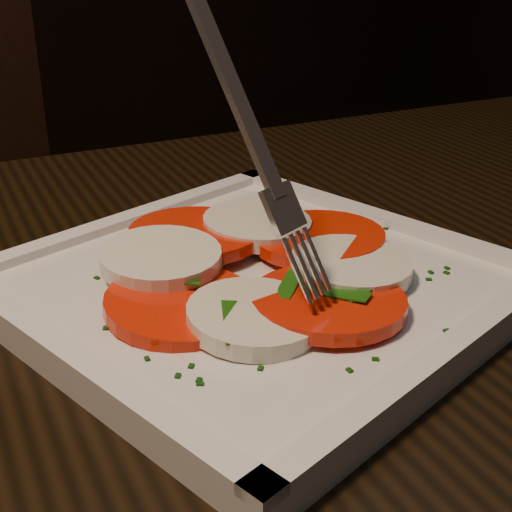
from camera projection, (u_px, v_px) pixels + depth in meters
The scene contains 4 objects.
table at pixel (237, 485), 0.43m from camera, with size 1.24×0.86×0.75m.
plate at pixel (256, 289), 0.44m from camera, with size 0.27×0.27×0.01m, color silver.
caprese_salad at pixel (256, 266), 0.43m from camera, with size 0.22×0.22×0.02m.
fork at pixel (223, 109), 0.37m from camera, with size 0.04×0.11×0.18m, color white, non-canonical shape.
Camera 1 is at (-0.42, -0.34, 0.96)m, focal length 50.00 mm.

